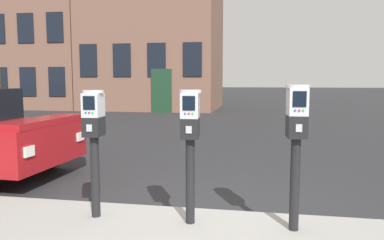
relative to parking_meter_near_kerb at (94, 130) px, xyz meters
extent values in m
plane|color=#28282B|center=(1.19, 0.23, -1.05)|extent=(160.00, 160.00, 0.00)
cylinder|color=black|center=(0.00, 0.00, -0.48)|extent=(0.10, 0.10, 0.85)
cube|color=black|center=(0.00, 0.00, 0.04)|extent=(0.19, 0.25, 0.20)
cube|color=#A5A8AD|center=(0.01, -0.12, 0.04)|extent=(0.06, 0.02, 0.07)
cube|color=#B7BABF|center=(0.00, 0.00, 0.26)|extent=(0.19, 0.24, 0.24)
cube|color=black|center=(0.01, -0.12, 0.29)|extent=(0.12, 0.02, 0.13)
cylinder|color=blue|center=(-0.03, -0.12, 0.19)|extent=(0.02, 0.01, 0.02)
cylinder|color=red|center=(0.01, -0.12, 0.19)|extent=(0.02, 0.01, 0.02)
cylinder|color=green|center=(0.04, -0.12, 0.19)|extent=(0.02, 0.01, 0.02)
cylinder|color=#B7BABF|center=(0.00, 0.00, 0.39)|extent=(0.23, 0.23, 0.03)
cylinder|color=black|center=(1.00, 0.00, -0.48)|extent=(0.10, 0.10, 0.86)
cube|color=black|center=(1.00, 0.00, 0.05)|extent=(0.19, 0.25, 0.20)
cube|color=#A5A8AD|center=(1.01, -0.12, 0.05)|extent=(0.06, 0.02, 0.07)
cube|color=#B7BABF|center=(1.00, 0.00, 0.27)|extent=(0.19, 0.24, 0.24)
cube|color=black|center=(1.01, -0.12, 0.30)|extent=(0.12, 0.02, 0.14)
cylinder|color=blue|center=(0.98, -0.12, 0.20)|extent=(0.02, 0.01, 0.02)
cylinder|color=red|center=(1.01, -0.12, 0.20)|extent=(0.02, 0.01, 0.02)
cylinder|color=green|center=(1.05, -0.12, 0.20)|extent=(0.02, 0.01, 0.02)
cylinder|color=#B7BABF|center=(1.00, 0.00, 0.40)|extent=(0.23, 0.23, 0.03)
cylinder|color=black|center=(2.00, 0.00, -0.46)|extent=(0.10, 0.10, 0.89)
cube|color=black|center=(2.00, 0.00, 0.08)|extent=(0.19, 0.25, 0.21)
cube|color=#A5A8AD|center=(2.01, -0.12, 0.08)|extent=(0.06, 0.02, 0.07)
cube|color=#B7BABF|center=(2.00, 0.00, 0.31)|extent=(0.19, 0.24, 0.25)
cube|color=black|center=(2.01, -0.12, 0.34)|extent=(0.12, 0.02, 0.14)
cylinder|color=blue|center=(1.98, -0.12, 0.24)|extent=(0.02, 0.01, 0.02)
cylinder|color=red|center=(2.01, -0.12, 0.24)|extent=(0.02, 0.01, 0.02)
cylinder|color=green|center=(2.05, -0.12, 0.24)|extent=(0.02, 0.01, 0.02)
cylinder|color=#B7BABF|center=(2.00, 0.00, 0.45)|extent=(0.23, 0.23, 0.03)
cube|color=maroon|center=(-1.54, 1.56, -0.11)|extent=(0.49, 1.69, 0.10)
cube|color=white|center=(-1.29, 2.23, -0.43)|extent=(0.05, 0.20, 0.14)
cube|color=white|center=(-1.33, 0.87, -0.43)|extent=(0.05, 0.20, 0.14)
cylinder|color=black|center=(-2.02, 2.39, -0.73)|extent=(0.65, 0.24, 0.64)
cube|color=brown|center=(-10.90, 17.46, 4.36)|extent=(6.48, 6.86, 10.82)
cube|color=black|center=(-11.71, 14.01, 0.44)|extent=(0.89, 0.06, 1.49)
cube|color=black|center=(-10.09, 14.01, 0.44)|extent=(0.89, 0.06, 1.49)
cube|color=black|center=(-8.47, 14.01, 0.44)|extent=(0.89, 0.06, 1.49)
cube|color=black|center=(-10.09, 14.01, 3.14)|extent=(0.89, 0.06, 1.49)
cube|color=black|center=(-8.47, 14.01, 3.14)|extent=(0.89, 0.06, 1.49)
cube|color=black|center=(-6.73, 14.01, 1.49)|extent=(0.90, 0.06, 1.60)
cube|color=black|center=(-4.99, 14.01, 1.49)|extent=(0.90, 0.06, 1.60)
cube|color=black|center=(-3.24, 14.01, 1.49)|extent=(0.90, 0.06, 1.60)
cube|color=black|center=(-1.49, 14.01, 1.49)|extent=(0.90, 0.06, 1.60)
cube|color=#193823|center=(-3.01, 14.01, 0.00)|extent=(1.00, 0.07, 2.10)
camera|label=1|loc=(1.67, -3.57, 0.51)|focal=35.15mm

